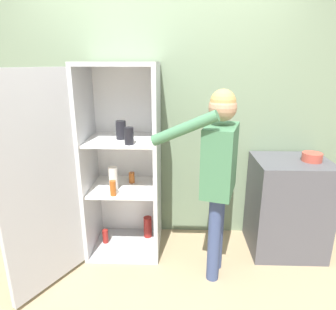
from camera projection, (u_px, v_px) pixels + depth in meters
The scene contains 6 objects.
ground_plane at pixel (152, 293), 2.37m from camera, with size 12.00×12.00×0.00m, color tan.
wall_back at pixel (159, 113), 2.93m from camera, with size 7.00×0.06×2.55m.
refrigerator at pixel (107, 166), 2.65m from camera, with size 1.03×1.16×1.76m.
person at pixel (219, 164), 2.32m from camera, with size 0.70×0.52×1.57m.
counter at pixel (287, 206), 2.82m from camera, with size 0.66×0.56×0.91m.
bowl at pixel (312, 157), 2.65m from camera, with size 0.17×0.17×0.08m.
Camera 1 is at (0.19, -1.93, 1.76)m, focal length 32.00 mm.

